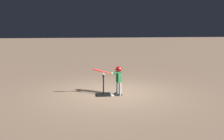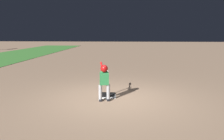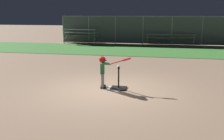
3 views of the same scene
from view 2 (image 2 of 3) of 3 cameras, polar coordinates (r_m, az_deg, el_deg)
The scene contains 5 objects.
ground_plane at distance 6.74m, azimuth 0.91°, elevation -7.52°, with size 90.00×90.00×0.00m, color #93755B.
home_plate at distance 6.93m, azimuth -0.89°, elevation -6.94°, with size 0.44×0.44×0.02m, color white.
batting_tee at distance 7.05m, azimuth -1.23°, elevation -6.03°, with size 0.52×0.46×0.74m.
batter_child at distance 6.41m, azimuth -2.09°, elevation -2.10°, with size 1.06×0.41×1.08m.
baseball at distance 6.90m, azimuth -1.25°, elevation -0.49°, with size 0.07×0.07×0.07m, color white.
Camera 2 is at (-6.43, -0.34, 1.99)m, focal length 35.00 mm.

